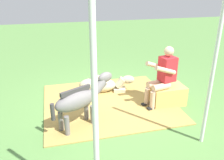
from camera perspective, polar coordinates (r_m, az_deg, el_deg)
name	(u,v)px	position (r m, az deg, el deg)	size (l,w,h in m)	color
ground_plane	(115,107)	(5.20, 0.77, -6.34)	(24.00, 24.00, 0.00)	#568442
hay_patch	(109,102)	(5.36, -0.82, -5.29)	(2.78, 2.55, 0.02)	#AD8C47
hay_bale	(167,95)	(5.38, 12.95, -3.47)	(0.73, 0.47, 0.41)	tan
person_seated	(163,75)	(5.10, 11.95, 1.22)	(0.71, 0.50, 1.29)	#D8AD8C
pony_standing	(80,99)	(4.34, -7.55, -4.51)	(1.23, 0.80, 0.91)	slate
pony_lying	(101,85)	(5.81, -2.52, -1.09)	(1.36, 0.60, 0.42)	beige
tent_pole_left	(212,75)	(3.90, 22.73, 1.20)	(0.06, 0.06, 2.41)	silver
tent_pole_mid	(96,124)	(2.39, -3.94, -10.41)	(0.06, 0.06, 2.41)	silver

